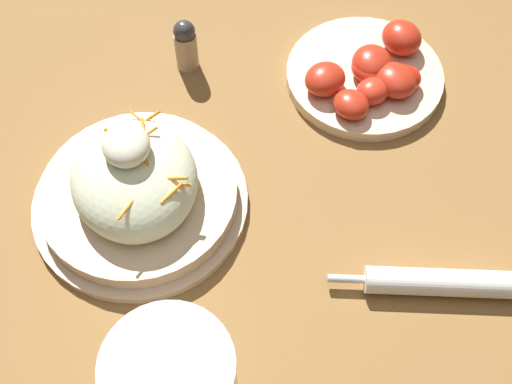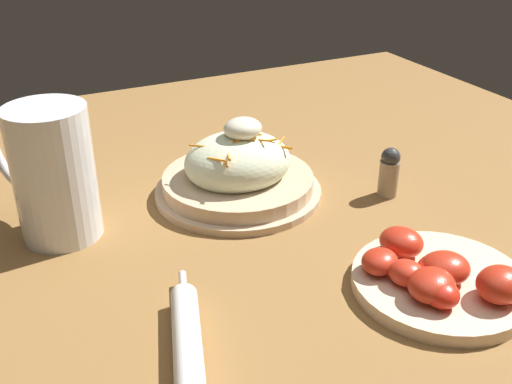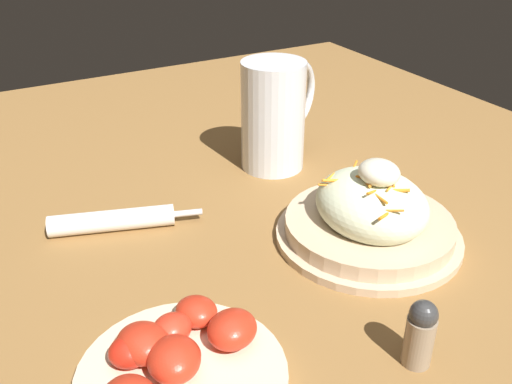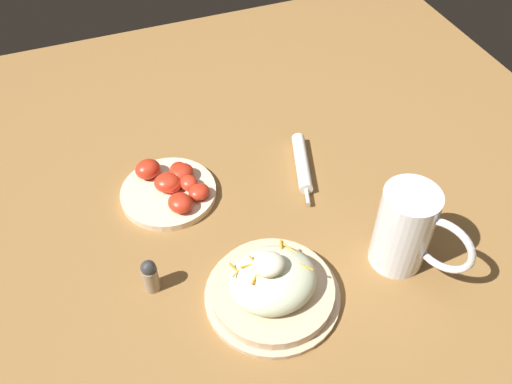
{
  "view_description": "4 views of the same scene",
  "coord_description": "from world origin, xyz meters",
  "px_view_note": "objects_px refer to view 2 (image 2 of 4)",
  "views": [
    {
      "loc": [
        0.3,
        -0.18,
        0.6
      ],
      "look_at": [
        -0.03,
        -0.09,
        0.06
      ],
      "focal_mm": 46.92,
      "sensor_mm": 36.0,
      "label": 1
    },
    {
      "loc": [
        0.22,
        0.47,
        0.39
      ],
      "look_at": [
        -0.04,
        -0.06,
        0.08
      ],
      "focal_mm": 43.18,
      "sensor_mm": 36.0,
      "label": 2
    },
    {
      "loc": [
        -0.53,
        0.2,
        0.39
      ],
      "look_at": [
        -0.05,
        -0.06,
        0.09
      ],
      "focal_mm": 40.26,
      "sensor_mm": 36.0,
      "label": 3
    },
    {
      "loc": [
        -0.28,
        -0.66,
        0.78
      ],
      "look_at": [
        -0.05,
        -0.05,
        0.09
      ],
      "focal_mm": 38.43,
      "sensor_mm": 36.0,
      "label": 4
    }
  ],
  "objects_px": {
    "salad_plate": "(238,172)",
    "tomato_plate": "(438,277)",
    "napkin_roll": "(187,344)",
    "salt_shaker": "(389,172)",
    "beer_mug": "(53,179)"
  },
  "relations": [
    {
      "from": "napkin_roll",
      "to": "salt_shaker",
      "type": "height_order",
      "value": "salt_shaker"
    },
    {
      "from": "salad_plate",
      "to": "beer_mug",
      "type": "height_order",
      "value": "beer_mug"
    },
    {
      "from": "tomato_plate",
      "to": "salt_shaker",
      "type": "bearing_deg",
      "value": -113.44
    },
    {
      "from": "salad_plate",
      "to": "napkin_roll",
      "type": "xyz_separation_m",
      "value": [
        0.17,
        0.26,
        -0.02
      ]
    },
    {
      "from": "beer_mug",
      "to": "napkin_roll",
      "type": "height_order",
      "value": "beer_mug"
    },
    {
      "from": "salad_plate",
      "to": "salt_shaker",
      "type": "xyz_separation_m",
      "value": [
        -0.18,
        0.09,
        0.0
      ]
    },
    {
      "from": "salad_plate",
      "to": "napkin_roll",
      "type": "relative_size",
      "value": 1.21
    },
    {
      "from": "napkin_roll",
      "to": "tomato_plate",
      "type": "height_order",
      "value": "tomato_plate"
    },
    {
      "from": "napkin_roll",
      "to": "tomato_plate",
      "type": "relative_size",
      "value": 1.0
    },
    {
      "from": "beer_mug",
      "to": "tomato_plate",
      "type": "relative_size",
      "value": 0.87
    },
    {
      "from": "tomato_plate",
      "to": "napkin_roll",
      "type": "bearing_deg",
      "value": -5.3
    },
    {
      "from": "salt_shaker",
      "to": "tomato_plate",
      "type": "bearing_deg",
      "value": 66.56
    },
    {
      "from": "tomato_plate",
      "to": "salt_shaker",
      "type": "height_order",
      "value": "salt_shaker"
    },
    {
      "from": "salad_plate",
      "to": "tomato_plate",
      "type": "distance_m",
      "value": 0.3
    },
    {
      "from": "beer_mug",
      "to": "napkin_roll",
      "type": "bearing_deg",
      "value": 102.96
    }
  ]
}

